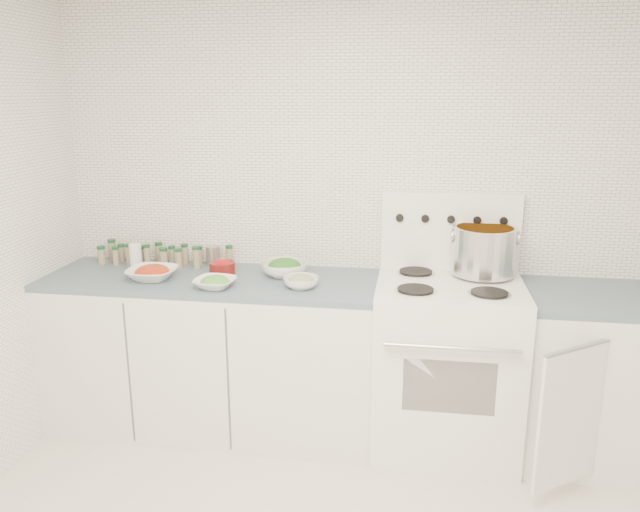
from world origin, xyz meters
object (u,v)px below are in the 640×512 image
(bowl_tomato, at_px, (152,273))
(stock_pot, at_px, (484,249))
(bowl_snowpea, at_px, (215,282))
(stove, at_px, (446,360))

(bowl_tomato, bearing_deg, stock_pot, 7.48)
(stock_pot, bearing_deg, bowl_tomato, -172.52)
(stock_pot, height_order, bowl_snowpea, stock_pot)
(bowl_tomato, bearing_deg, stove, 2.94)
(stove, height_order, bowl_snowpea, stove)
(stove, distance_m, stock_pot, 0.63)
(bowl_tomato, relative_size, bowl_snowpea, 1.15)
(stock_pot, distance_m, bowl_tomato, 1.80)
(stove, bearing_deg, bowl_tomato, -177.06)
(stock_pot, relative_size, bowl_tomato, 1.31)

